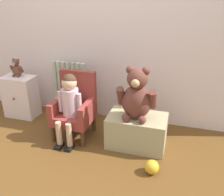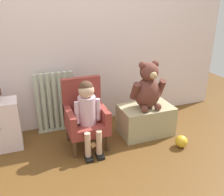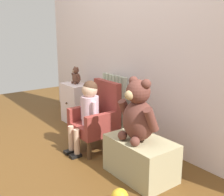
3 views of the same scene
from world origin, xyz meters
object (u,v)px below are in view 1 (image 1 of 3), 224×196
at_px(radiator, 70,90).
at_px(low_bench, 137,131).
at_px(large_teddy_bear, 137,96).
at_px(small_teddy_bear, 17,68).
at_px(small_dresser, 21,97).
at_px(child_figure, 69,99).
at_px(child_armchair, 75,107).
at_px(toy_ball, 152,167).

height_order(radiator, low_bench, radiator).
distance_m(large_teddy_bear, small_teddy_bear, 1.52).
xyz_separation_m(radiator, low_bench, (0.91, -0.42, -0.18)).
height_order(small_dresser, child_figure, child_figure).
bearing_deg(small_teddy_bear, child_figure, -22.35).
bearing_deg(child_figure, radiator, 115.45).
xyz_separation_m(child_armchair, child_figure, (0.00, -0.11, 0.14)).
relative_size(radiator, child_armchair, 1.00).
distance_m(child_figure, toy_ball, 1.02).
distance_m(radiator, toy_ball, 1.41).
height_order(child_armchair, large_teddy_bear, large_teddy_bear).
relative_size(low_bench, toy_ball, 4.59).
height_order(radiator, child_armchair, child_armchair).
xyz_separation_m(small_teddy_bear, toy_ball, (1.71, -0.64, -0.54)).
bearing_deg(low_bench, small_teddy_bear, 170.20).
height_order(large_teddy_bear, small_teddy_bear, large_teddy_bear).
xyz_separation_m(small_dresser, large_teddy_bear, (1.48, -0.26, 0.30)).
bearing_deg(child_figure, small_dresser, 158.87).
distance_m(child_figure, large_teddy_bear, 0.67).
bearing_deg(large_teddy_bear, small_teddy_bear, 169.09).
xyz_separation_m(child_armchair, large_teddy_bear, (0.67, -0.06, 0.23)).
xyz_separation_m(radiator, large_teddy_bear, (0.90, -0.44, 0.21)).
height_order(large_teddy_bear, toy_ball, large_teddy_bear).
height_order(small_teddy_bear, toy_ball, small_teddy_bear).
relative_size(radiator, child_figure, 0.96).
height_order(child_figure, small_teddy_bear, small_teddy_bear).
bearing_deg(small_teddy_bear, radiator, 14.91).
bearing_deg(low_bench, radiator, 155.47).
bearing_deg(small_dresser, small_teddy_bear, 117.74).
distance_m(small_teddy_bear, toy_ball, 1.91).
bearing_deg(large_teddy_bear, child_figure, -175.53).
xyz_separation_m(radiator, toy_ball, (1.12, -0.80, -0.28)).
height_order(small_dresser, low_bench, small_dresser).
relative_size(small_dresser, toy_ball, 4.06).
height_order(low_bench, toy_ball, low_bench).
relative_size(child_figure, toy_ball, 5.69).
relative_size(child_armchair, toy_ball, 5.48).
relative_size(small_dresser, small_teddy_bear, 2.36).
height_order(radiator, child_figure, child_figure).
distance_m(radiator, small_teddy_bear, 0.66).
bearing_deg(radiator, toy_ball, -35.42).
height_order(small_dresser, toy_ball, small_dresser).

